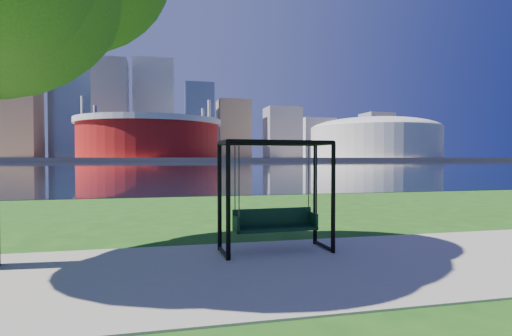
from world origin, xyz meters
name	(u,v)px	position (x,y,z in m)	size (l,w,h in m)	color
ground	(251,263)	(0.00, 0.00, 0.00)	(900.00, 900.00, 0.00)	#1E5114
path	(258,270)	(0.00, -0.50, 0.01)	(120.00, 4.00, 0.03)	#9E937F
river	(170,165)	(0.00, 102.00, 0.01)	(900.00, 180.00, 0.02)	black
far_bank	(167,159)	(0.00, 306.00, 1.00)	(900.00, 228.00, 2.00)	#937F60
stadium	(150,137)	(-10.00, 235.00, 14.23)	(83.00, 83.00, 32.00)	maroon
arena	(374,137)	(135.00, 235.00, 15.87)	(84.00, 84.00, 26.56)	beige
skyline	(161,115)	(-4.27, 319.39, 35.89)	(392.00, 66.00, 96.50)	gray
swing	(275,199)	(0.60, 0.63, 1.03)	(2.13, 1.00, 2.13)	black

